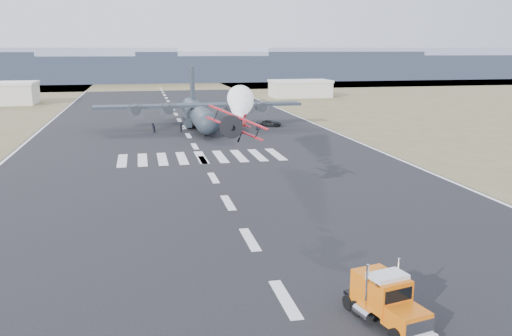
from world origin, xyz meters
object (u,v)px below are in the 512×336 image
object	(u,v)px
crew_d	(220,125)
crew_f	(181,128)
transport_aircraft	(198,112)
support_vehicle	(270,123)
crew_h	(153,127)
crew_c	(224,129)
crew_e	(257,126)
semi_truck	(386,299)
hangar_right	(300,88)
crew_g	(205,129)
aerobatic_biplane	(237,125)
crew_a	(206,130)
crew_b	(154,129)

from	to	relation	value
crew_d	crew_f	size ratio (longest dim) A/B	1.07
transport_aircraft	support_vehicle	world-z (taller)	transport_aircraft
support_vehicle	crew_h	xyz separation A→B (m)	(-25.35, -2.75, 0.21)
transport_aircraft	crew_c	size ratio (longest dim) A/B	27.83
crew_d	crew_e	xyz separation A→B (m)	(7.26, -2.56, 0.05)
transport_aircraft	crew_d	bearing A→B (deg)	-47.26
semi_truck	crew_f	bearing A→B (deg)	81.84
crew_h	crew_e	bearing A→B (deg)	107.73
hangar_right	support_vehicle	bearing A→B (deg)	-111.70
semi_truck	crew_g	distance (m)	78.94
hangar_right	semi_truck	distance (m)	159.72
semi_truck	support_vehicle	size ratio (longest dim) A/B	1.59
crew_c	crew_e	bearing A→B (deg)	73.07
hangar_right	support_vehicle	size ratio (longest dim) A/B	4.37
aerobatic_biplane	crew_d	bearing A→B (deg)	94.66
crew_a	crew_f	bearing A→B (deg)	1.86
hangar_right	crew_a	world-z (taller)	hangar_right
transport_aircraft	crew_d	world-z (taller)	transport_aircraft
crew_a	semi_truck	bearing A→B (deg)	139.91
crew_a	crew_g	bearing A→B (deg)	-43.77
hangar_right	crew_c	distance (m)	85.54
crew_a	crew_h	world-z (taller)	crew_h
hangar_right	crew_f	size ratio (longest dim) A/B	13.01
hangar_right	crew_g	xyz separation A→B (m)	(-42.37, -75.49, -2.13)
hangar_right	semi_truck	size ratio (longest dim) A/B	2.76
aerobatic_biplane	hangar_right	bearing A→B (deg)	81.80
crew_f	crew_g	size ratio (longest dim) A/B	0.90
crew_e	crew_g	xyz separation A→B (m)	(-11.02, -2.10, -0.02)
crew_c	semi_truck	bearing A→B (deg)	-39.48
crew_a	crew_b	size ratio (longest dim) A/B	1.02
crew_b	crew_d	bearing A→B (deg)	170.84
semi_truck	support_vehicle	xyz separation A→B (m)	(13.57, 85.98, -0.95)
hangar_right	crew_h	distance (m)	88.52
semi_truck	aerobatic_biplane	size ratio (longest dim) A/B	1.18
crew_b	crew_h	xyz separation A→B (m)	(-0.14, 1.50, 0.08)
aerobatic_biplane	semi_truck	bearing A→B (deg)	-69.25
support_vehicle	crew_f	world-z (taller)	crew_f
semi_truck	crew_c	bearing A→B (deg)	76.05
crew_g	support_vehicle	bearing A→B (deg)	150.70
hangar_right	crew_d	world-z (taller)	hangar_right
crew_e	crew_h	bearing A→B (deg)	108.18
crew_b	crew_c	size ratio (longest dim) A/B	1.00
crew_a	crew_f	world-z (taller)	crew_a
support_vehicle	crew_h	distance (m)	25.50
crew_f	aerobatic_biplane	bearing A→B (deg)	151.35
transport_aircraft	crew_g	world-z (taller)	transport_aircraft
crew_c	crew_d	world-z (taller)	crew_d
semi_truck	crew_b	world-z (taller)	semi_truck
aerobatic_biplane	crew_b	distance (m)	56.15
support_vehicle	crew_b	size ratio (longest dim) A/B	3.01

